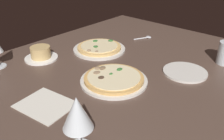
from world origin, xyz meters
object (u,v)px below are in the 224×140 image
side_plate (185,72)px  paper_menu (45,104)px  pizza_main (114,79)px  spoon (146,37)px  pizza_side (99,48)px  ramekin_on_saucer (41,54)px  wine_glass_far (77,115)px

side_plate → paper_menu: bearing=154.7°
pizza_main → spoon: 53.88cm
pizza_side → side_plate: bearing=-82.0°
ramekin_on_saucer → paper_menu: bearing=-122.5°
pizza_main → pizza_side: (19.47, 26.98, -0.05)cm
wine_glass_far → paper_menu: size_ratio=0.90×
wine_glass_far → side_plate: size_ratio=0.88×
ramekin_on_saucer → spoon: size_ratio=1.42×
ramekin_on_saucer → side_plate: ramekin_on_saucer is taller
paper_menu → spoon: 78.83cm
ramekin_on_saucer → paper_menu: size_ratio=0.85×
pizza_main → ramekin_on_saucer: (-6.61, 40.24, 1.34)cm
pizza_main → ramekin_on_saucer: size_ratio=1.72×
pizza_side → ramekin_on_saucer: size_ratio=1.72×
ramekin_on_saucer → wine_glass_far: wine_glass_far is taller
pizza_side → side_plate: (6.27, -44.83, -0.71)cm
pizza_main → side_plate: 31.34cm
paper_menu → side_plate: bearing=-33.1°
side_plate → spoon: (24.71, 36.75, 0.01)cm
pizza_side → spoon: pizza_side is taller
pizza_side → ramekin_on_saucer: bearing=153.1°
side_plate → pizza_main: bearing=145.3°
pizza_side → paper_menu: size_ratio=1.47×
wine_glass_far → paper_menu: 27.03cm
wine_glass_far → spoon: (83.36, 35.57, -10.81)cm
pizza_main → paper_menu: bearing=165.0°
pizza_side → ramekin_on_saucer: ramekin_on_saucer is taller
side_plate → paper_menu: size_ratio=1.02×
spoon → ramekin_on_saucer: bearing=159.5°
side_plate → paper_menu: 58.95cm
pizza_main → pizza_side: size_ratio=1.00×
ramekin_on_saucer → pizza_side: bearing=-26.9°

